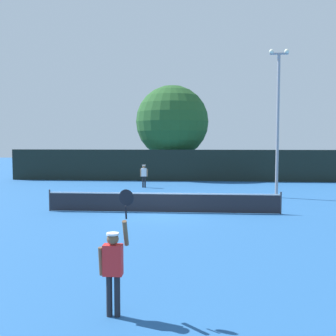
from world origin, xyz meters
name	(u,v)px	position (x,y,z in m)	size (l,w,h in m)	color
ground_plane	(163,212)	(0.00, 0.00, 0.00)	(120.00, 120.00, 0.00)	#235693
tennis_net	(163,202)	(0.00, 0.00, 0.51)	(11.40, 0.08, 1.07)	#232328
perimeter_fence	(178,165)	(0.00, 15.17, 1.36)	(29.77, 0.12, 2.72)	black
player_serving	(114,261)	(0.06, -11.47, 1.12)	(0.68, 0.40, 2.54)	red
player_receiving	(144,174)	(-2.32, 10.12, 1.04)	(0.57, 0.25, 1.69)	white
tennis_ball	(219,203)	(2.88, 2.90, 0.03)	(0.07, 0.07, 0.07)	#CCE033
light_pole	(278,115)	(6.54, 5.61, 5.07)	(1.18, 0.28, 9.00)	gray
large_tree	(172,122)	(-0.75, 18.19, 5.25)	(6.79, 6.79, 8.66)	brown
parked_car_near	(98,168)	(-8.45, 20.36, 0.78)	(2.04, 4.26, 1.69)	navy
parked_car_mid	(153,166)	(-3.20, 23.72, 0.78)	(2.38, 4.40, 1.69)	#B7B7BC
parked_car_far	(202,168)	(2.05, 20.92, 0.78)	(2.46, 4.42, 1.69)	white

